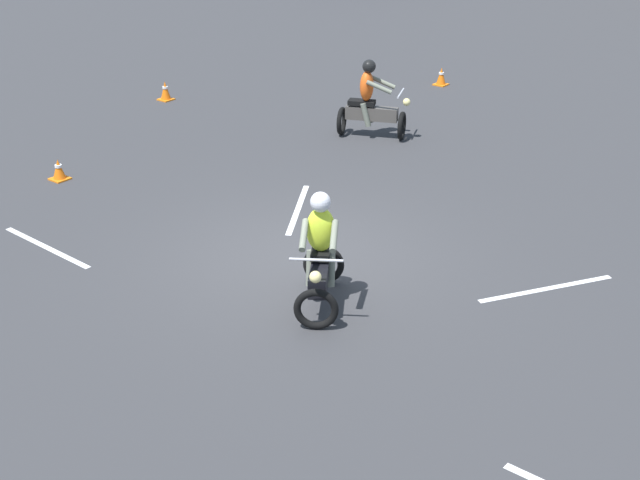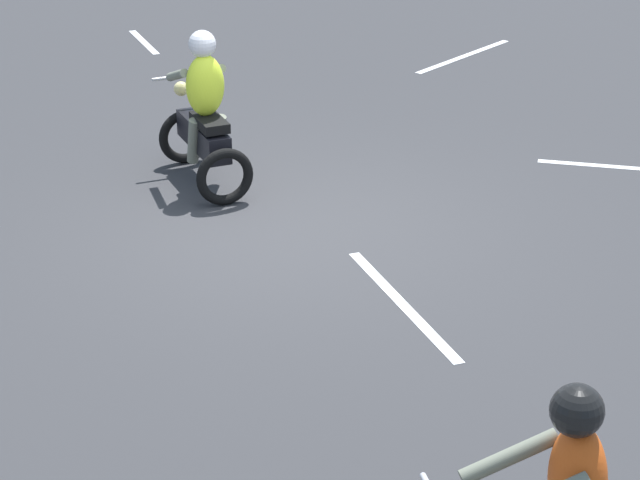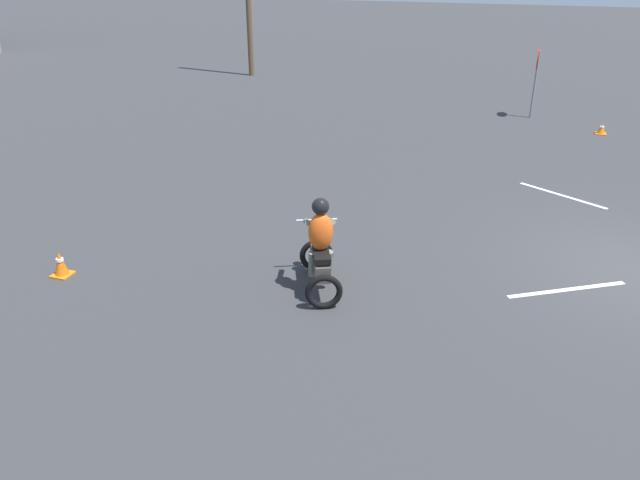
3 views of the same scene
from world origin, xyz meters
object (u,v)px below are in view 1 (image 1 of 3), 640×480
Objects in this scene: motorcycle_rider_foreground at (320,257)px; traffic_cone_near_left at (165,91)px; traffic_cone_near_right at (441,77)px; motorcycle_rider_background at (370,104)px; traffic_cone_mid_left at (59,170)px.

traffic_cone_near_left is at bearing -64.93° from motorcycle_rider_foreground.
traffic_cone_near_right is (4.46, 5.29, -0.00)m from traffic_cone_near_left.
traffic_cone_near_left is at bearing -130.17° from traffic_cone_near_right.
motorcycle_rider_foreground is 7.29m from motorcycle_rider_background.
motorcycle_rider_foreground is 10.64m from traffic_cone_near_left.
motorcycle_rider_background reaches higher than traffic_cone_near_right.
traffic_cone_near_left is at bearing -105.20° from motorcycle_rider_background.
motorcycle_rider_background reaches higher than traffic_cone_near_left.
traffic_cone_near_right is 10.32m from traffic_cone_mid_left.
traffic_cone_mid_left is (-2.11, -10.10, -0.03)m from traffic_cone_near_right.
motorcycle_rider_foreground is 11.71m from traffic_cone_near_right.
motorcycle_rider_background is at bearing 61.44° from traffic_cone_mid_left.
traffic_cone_near_left reaches higher than traffic_cone_near_right.
traffic_cone_near_left is at bearing 116.06° from traffic_cone_mid_left.
traffic_cone_near_left is 5.36m from traffic_cone_mid_left.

